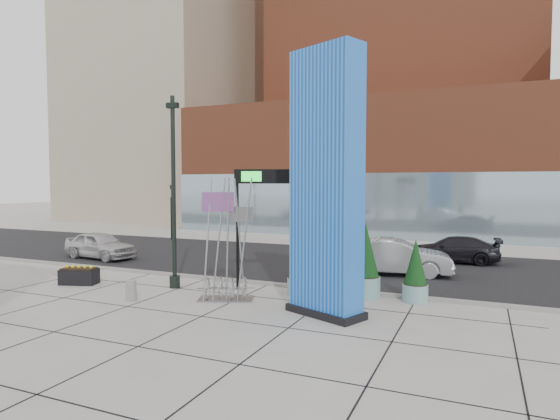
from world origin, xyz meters
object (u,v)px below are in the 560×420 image
at_px(blue_pylon, 326,188).
at_px(overhead_street_sign, 256,187).
at_px(car_white_west, 100,245).
at_px(lamp_post, 174,210).
at_px(car_silver_mid, 396,257).
at_px(public_art_sculpture, 226,268).
at_px(concrete_bollard, 131,290).

distance_m(blue_pylon, overhead_street_sign, 4.08).
distance_m(blue_pylon, car_white_west, 16.42).
height_order(blue_pylon, lamp_post, blue_pylon).
height_order(blue_pylon, overhead_street_sign, blue_pylon).
bearing_deg(overhead_street_sign, car_silver_mid, 26.17).
distance_m(blue_pylon, public_art_sculpture, 4.90).
bearing_deg(car_white_west, lamp_post, -110.99).
distance_m(public_art_sculpture, concrete_bollard, 3.53).
distance_m(concrete_bollard, car_silver_mid, 11.75).
relative_size(blue_pylon, public_art_sculpture, 1.90).
xyz_separation_m(lamp_post, car_white_west, (-8.22, 4.33, -2.40)).
height_order(overhead_street_sign, car_silver_mid, overhead_street_sign).
relative_size(concrete_bollard, overhead_street_sign, 0.15).
xyz_separation_m(public_art_sculpture, car_white_west, (-11.14, 5.23, -0.41)).
bearing_deg(concrete_bollard, lamp_post, 85.39).
height_order(lamp_post, overhead_street_sign, lamp_post).
distance_m(public_art_sculpture, car_silver_mid, 8.66).
distance_m(blue_pylon, car_silver_mid, 8.31).
height_order(lamp_post, public_art_sculpture, lamp_post).
bearing_deg(overhead_street_sign, public_art_sculpture, -128.40).
bearing_deg(car_white_west, car_silver_mid, -76.33).
relative_size(blue_pylon, lamp_post, 1.10).
distance_m(lamp_post, car_silver_mid, 10.26).
distance_m(concrete_bollard, overhead_street_sign, 5.99).
relative_size(public_art_sculpture, concrete_bollard, 6.09).
bearing_deg(lamp_post, concrete_bollard, -94.61).
xyz_separation_m(blue_pylon, overhead_street_sign, (-3.52, 2.06, 0.01)).
height_order(public_art_sculpture, overhead_street_sign, overhead_street_sign).
bearing_deg(car_silver_mid, concrete_bollard, 127.37).
bearing_deg(blue_pylon, car_silver_mid, 106.16).
relative_size(car_white_west, car_silver_mid, 0.88).
bearing_deg(car_silver_mid, blue_pylon, 163.01).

